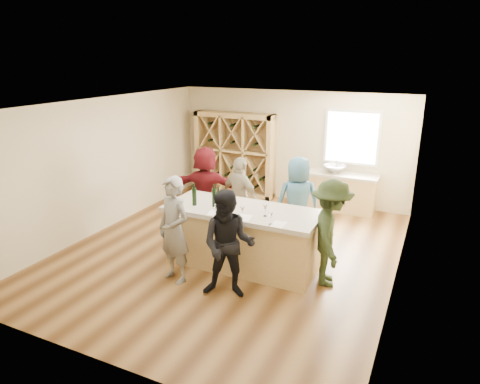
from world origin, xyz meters
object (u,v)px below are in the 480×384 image
at_px(person_far_left, 206,188).
at_px(sink, 334,169).
at_px(wine_bottle_e, 222,202).
at_px(person_near_left, 174,230).
at_px(tasting_counter_base, 242,239).
at_px(person_far_mid, 240,198).
at_px(wine_bottle_c, 214,198).
at_px(wine_bottle_a, 194,197).
at_px(person_near_right, 228,245).
at_px(wine_bottle_d, 218,200).
at_px(person_server, 330,233).
at_px(person_far_right, 298,201).
at_px(wine_rack, 235,154).

bearing_deg(person_far_left, sink, -146.08).
bearing_deg(wine_bottle_e, person_near_left, -123.10).
distance_m(tasting_counter_base, person_far_mid, 1.33).
bearing_deg(sink, wine_bottle_c, -108.46).
bearing_deg(person_near_left, wine_bottle_a, 111.59).
bearing_deg(tasting_counter_base, wine_bottle_a, -166.62).
height_order(wine_bottle_e, person_near_left, person_near_left).
distance_m(person_near_right, person_far_left, 2.85).
bearing_deg(wine_bottle_d, tasting_counter_base, 27.25).
bearing_deg(tasting_counter_base, person_far_left, 138.55).
bearing_deg(person_far_left, person_far_mid, 158.08).
relative_size(person_far_mid, person_far_left, 0.93).
height_order(tasting_counter_base, wine_bottle_c, wine_bottle_c).
distance_m(wine_bottle_a, person_server, 2.43).
bearing_deg(person_far_right, wine_rack, -74.29).
relative_size(person_near_right, person_far_mid, 1.02).
relative_size(wine_bottle_e, person_server, 0.16).
bearing_deg(wine_bottle_a, wine_bottle_e, 0.77).
relative_size(person_near_right, person_far_left, 0.95).
relative_size(wine_bottle_a, person_near_right, 0.19).
bearing_deg(wine_rack, tasting_counter_base, -62.33).
bearing_deg(tasting_counter_base, wine_bottle_d, -152.75).
xyz_separation_m(person_near_left, person_far_right, (1.38, 2.25, -0.01)).
distance_m(sink, wine_bottle_e, 3.98).
xyz_separation_m(wine_bottle_c, wine_bottle_d, (0.13, -0.08, -0.01)).
xyz_separation_m(sink, person_near_left, (-1.55, -4.58, -0.12)).
bearing_deg(wine_bottle_a, person_far_mid, 78.96).
bearing_deg(tasting_counter_base, wine_bottle_e, -147.26).
bearing_deg(sink, person_far_left, -133.13).
xyz_separation_m(wine_bottle_e, person_far_right, (0.89, 1.50, -0.33)).
xyz_separation_m(tasting_counter_base, person_far_right, (0.59, 1.31, 0.39)).
xyz_separation_m(wine_rack, person_far_left, (0.49, -2.43, -0.20)).
distance_m(wine_bottle_c, person_near_right, 1.22).
bearing_deg(wine_bottle_c, sink, 71.54).
xyz_separation_m(wine_bottle_a, person_server, (2.39, 0.23, -0.35)).
height_order(wine_bottle_d, person_near_right, person_near_right).
bearing_deg(person_far_mid, person_far_left, 10.91).
distance_m(sink, person_far_mid, 2.83).
bearing_deg(wine_bottle_d, person_near_right, -53.78).
bearing_deg(tasting_counter_base, person_far_mid, 116.81).
relative_size(wine_bottle_d, person_far_right, 0.17).
relative_size(wine_bottle_a, person_server, 0.18).
bearing_deg(person_far_right, person_near_left, 27.79).
distance_m(person_near_left, person_far_right, 2.64).
xyz_separation_m(wine_bottle_d, person_far_mid, (-0.21, 1.33, -0.39)).
distance_m(sink, person_far_right, 2.34).
bearing_deg(person_far_right, person_far_mid, -22.84).
bearing_deg(wine_bottle_c, person_far_right, 52.58).
xyz_separation_m(wine_bottle_d, person_server, (1.92, 0.21, -0.34)).
bearing_deg(wine_bottle_a, sink, 67.42).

